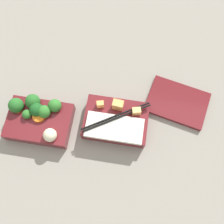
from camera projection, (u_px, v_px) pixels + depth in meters
The scene contains 4 objects.
ground_plane at pixel (79, 127), 0.76m from camera, with size 3.00×3.00×0.00m, color gray.
bento_tray_vegetable at pixel (39, 118), 0.74m from camera, with size 0.18×0.13×0.07m.
bento_tray_rice at pixel (116, 121), 0.74m from camera, with size 0.18×0.12×0.07m.
bento_lid at pixel (177, 102), 0.78m from camera, with size 0.17×0.12×0.01m, color maroon.
Camera 1 is at (0.13, -0.20, 0.72)m, focal length 42.00 mm.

